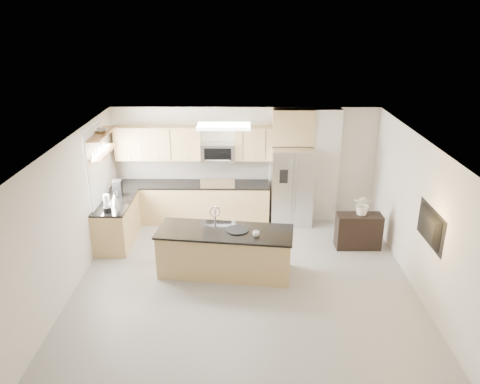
{
  "coord_description": "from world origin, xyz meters",
  "views": [
    {
      "loc": [
        -0.02,
        -7.03,
        4.6
      ],
      "look_at": [
        -0.09,
        1.3,
        1.35
      ],
      "focal_mm": 35.0,
      "sensor_mm": 36.0,
      "label": 1
    }
  ],
  "objects_px": {
    "island": "(225,251)",
    "kettle": "(115,199)",
    "television": "(425,226)",
    "cup": "(256,234)",
    "platter": "(237,230)",
    "microwave": "(218,152)",
    "credenza": "(358,231)",
    "blender": "(107,205)",
    "flower_vase": "(364,199)",
    "range": "(219,202)",
    "bowl": "(101,130)",
    "coffee_maker": "(118,188)",
    "refrigerator": "(292,186)"
  },
  "relations": [
    {
      "from": "microwave",
      "to": "credenza",
      "type": "xyz_separation_m",
      "value": [
        2.94,
        -1.41,
        -1.27
      ]
    },
    {
      "from": "platter",
      "to": "flower_vase",
      "type": "xyz_separation_m",
      "value": [
        2.53,
        1.03,
        0.19
      ]
    },
    {
      "from": "kettle",
      "to": "television",
      "type": "relative_size",
      "value": 0.25
    },
    {
      "from": "range",
      "to": "kettle",
      "type": "xyz_separation_m",
      "value": [
        -2.02,
        -1.24,
        0.57
      ]
    },
    {
      "from": "cup",
      "to": "blender",
      "type": "xyz_separation_m",
      "value": [
        -2.87,
        0.89,
        0.18
      ]
    },
    {
      "from": "refrigerator",
      "to": "kettle",
      "type": "height_order",
      "value": "refrigerator"
    },
    {
      "from": "island",
      "to": "bowl",
      "type": "height_order",
      "value": "bowl"
    },
    {
      "from": "range",
      "to": "cup",
      "type": "xyz_separation_m",
      "value": [
        0.8,
        -2.51,
        0.43
      ]
    },
    {
      "from": "credenza",
      "to": "bowl",
      "type": "distance_m",
      "value": 5.58
    },
    {
      "from": "flower_vase",
      "to": "coffee_maker",
      "type": "bearing_deg",
      "value": 174.12
    },
    {
      "from": "cup",
      "to": "coffee_maker",
      "type": "distance_m",
      "value": 3.4
    },
    {
      "from": "blender",
      "to": "range",
      "type": "bearing_deg",
      "value": 38.12
    },
    {
      "from": "microwave",
      "to": "coffee_maker",
      "type": "relative_size",
      "value": 2.28
    },
    {
      "from": "island",
      "to": "kettle",
      "type": "height_order",
      "value": "island"
    },
    {
      "from": "blender",
      "to": "platter",
      "type": "bearing_deg",
      "value": -14.51
    },
    {
      "from": "island",
      "to": "range",
      "type": "bearing_deg",
      "value": 102.79
    },
    {
      "from": "range",
      "to": "cup",
      "type": "distance_m",
      "value": 2.67
    },
    {
      "from": "kettle",
      "to": "coffee_maker",
      "type": "distance_m",
      "value": 0.51
    },
    {
      "from": "flower_vase",
      "to": "blender",
      "type": "bearing_deg",
      "value": -175.83
    },
    {
      "from": "credenza",
      "to": "island",
      "type": "bearing_deg",
      "value": -160.35
    },
    {
      "from": "cup",
      "to": "platter",
      "type": "height_order",
      "value": "cup"
    },
    {
      "from": "refrigerator",
      "to": "television",
      "type": "relative_size",
      "value": 1.65
    },
    {
      "from": "range",
      "to": "credenza",
      "type": "bearing_deg",
      "value": -23.68
    },
    {
      "from": "bowl",
      "to": "kettle",
      "type": "bearing_deg",
      "value": -53.43
    },
    {
      "from": "range",
      "to": "flower_vase",
      "type": "relative_size",
      "value": 1.74
    },
    {
      "from": "island",
      "to": "coffee_maker",
      "type": "xyz_separation_m",
      "value": [
        -2.33,
        1.56,
        0.65
      ]
    },
    {
      "from": "cup",
      "to": "bowl",
      "type": "relative_size",
      "value": 0.35
    },
    {
      "from": "flower_vase",
      "to": "television",
      "type": "distance_m",
      "value": 1.95
    },
    {
      "from": "microwave",
      "to": "blender",
      "type": "xyz_separation_m",
      "value": [
        -2.07,
        -1.75,
        -0.55
      ]
    },
    {
      "from": "blender",
      "to": "coffee_maker",
      "type": "distance_m",
      "value": 0.89
    },
    {
      "from": "kettle",
      "to": "television",
      "type": "bearing_deg",
      "value": -18.78
    },
    {
      "from": "island",
      "to": "coffee_maker",
      "type": "relative_size",
      "value": 7.69
    },
    {
      "from": "platter",
      "to": "blender",
      "type": "distance_m",
      "value": 2.63
    },
    {
      "from": "coffee_maker",
      "to": "bowl",
      "type": "xyz_separation_m",
      "value": [
        -0.16,
        -0.2,
        1.3
      ]
    },
    {
      "from": "island",
      "to": "platter",
      "type": "relative_size",
      "value": 6.2
    },
    {
      "from": "bowl",
      "to": "flower_vase",
      "type": "relative_size",
      "value": 0.52
    },
    {
      "from": "platter",
      "to": "bowl",
      "type": "bearing_deg",
      "value": 153.55
    },
    {
      "from": "platter",
      "to": "blender",
      "type": "relative_size",
      "value": 1.11
    },
    {
      "from": "platter",
      "to": "television",
      "type": "distance_m",
      "value": 3.2
    },
    {
      "from": "blender",
      "to": "flower_vase",
      "type": "distance_m",
      "value": 5.08
    },
    {
      "from": "credenza",
      "to": "bowl",
      "type": "xyz_separation_m",
      "value": [
        -5.19,
        0.35,
        2.01
      ]
    },
    {
      "from": "credenza",
      "to": "platter",
      "type": "relative_size",
      "value": 2.21
    },
    {
      "from": "cup",
      "to": "platter",
      "type": "relative_size",
      "value": 0.29
    },
    {
      "from": "kettle",
      "to": "microwave",
      "type": "bearing_deg",
      "value": 33.94
    },
    {
      "from": "credenza",
      "to": "kettle",
      "type": "distance_m",
      "value": 5.01
    },
    {
      "from": "microwave",
      "to": "cup",
      "type": "height_order",
      "value": "microwave"
    },
    {
      "from": "range",
      "to": "platter",
      "type": "xyz_separation_m",
      "value": [
        0.46,
        -2.28,
        0.39
      ]
    },
    {
      "from": "credenza",
      "to": "coffee_maker",
      "type": "distance_m",
      "value": 5.11
    },
    {
      "from": "range",
      "to": "flower_vase",
      "type": "distance_m",
      "value": 3.3
    },
    {
      "from": "refrigerator",
      "to": "cup",
      "type": "distance_m",
      "value": 2.61
    }
  ]
}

